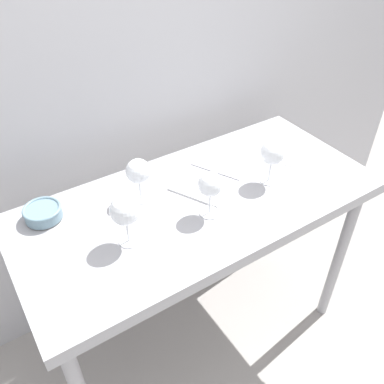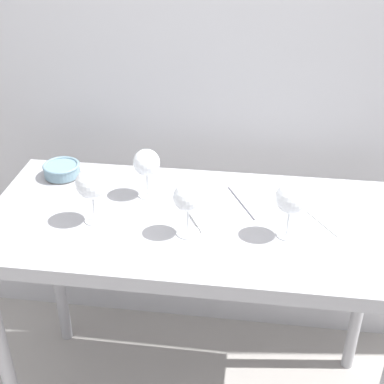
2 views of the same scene
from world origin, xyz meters
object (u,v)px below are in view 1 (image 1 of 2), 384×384
at_px(tasting_bowl, 43,213).
at_px(wine_glass_near_center, 210,186).
at_px(tasting_sheet_upper, 268,151).
at_px(wine_glass_near_right, 272,153).
at_px(wine_glass_far_left, 138,172).
at_px(open_notebook, 214,173).
at_px(wine_glass_near_left, 125,212).

bearing_deg(tasting_bowl, wine_glass_near_center, -30.15).
distance_m(tasting_sheet_upper, tasting_bowl, 0.97).
distance_m(wine_glass_near_right, wine_glass_near_center, 0.31).
relative_size(wine_glass_far_left, wine_glass_near_center, 0.99).
distance_m(wine_glass_far_left, open_notebook, 0.35).
bearing_deg(tasting_sheet_upper, wine_glass_near_left, 158.87).
bearing_deg(wine_glass_near_center, open_notebook, 50.23).
relative_size(wine_glass_near_right, tasting_sheet_upper, 0.66).
relative_size(open_notebook, tasting_sheet_upper, 1.54).
xyz_separation_m(wine_glass_near_left, tasting_bowl, (-0.20, 0.27, -0.11)).
height_order(wine_glass_near_right, tasting_bowl, wine_glass_near_right).
height_order(wine_glass_near_right, open_notebook, wine_glass_near_right).
distance_m(wine_glass_near_right, wine_glass_near_left, 0.62).
distance_m(wine_glass_near_left, open_notebook, 0.51).
relative_size(wine_glass_near_right, wine_glass_near_left, 0.98).
xyz_separation_m(wine_glass_far_left, wine_glass_near_left, (-0.14, -0.18, 0.01)).
height_order(wine_glass_far_left, wine_glass_near_left, wine_glass_near_left).
bearing_deg(tasting_sheet_upper, tasting_bowl, 140.56).
bearing_deg(wine_glass_near_right, tasting_bowl, 161.87).
relative_size(open_notebook, tasting_bowl, 3.15).
xyz_separation_m(wine_glass_near_right, wine_glass_far_left, (-0.48, 0.18, -0.01)).
height_order(wine_glass_near_right, wine_glass_near_center, wine_glass_near_right).
bearing_deg(wine_glass_near_center, wine_glass_far_left, 129.24).
bearing_deg(wine_glass_far_left, open_notebook, -3.98).
xyz_separation_m(wine_glass_near_right, wine_glass_near_center, (-0.31, -0.03, -0.01)).
height_order(wine_glass_far_left, wine_glass_near_center, wine_glass_near_center).
bearing_deg(tasting_bowl, wine_glass_near_left, -52.72).
bearing_deg(tasting_sheet_upper, wine_glass_far_left, 145.35).
relative_size(wine_glass_near_left, open_notebook, 0.44).
height_order(wine_glass_near_center, tasting_bowl, wine_glass_near_center).
bearing_deg(wine_glass_far_left, tasting_bowl, 165.46).
relative_size(wine_glass_near_right, wine_glass_far_left, 1.05).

